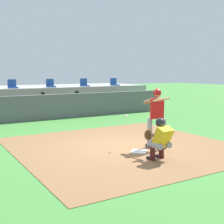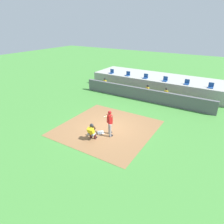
{
  "view_description": "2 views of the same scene",
  "coord_description": "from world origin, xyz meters",
  "px_view_note": "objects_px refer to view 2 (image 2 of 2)",
  "views": [
    {
      "loc": [
        -5.12,
        -7.79,
        2.3
      ],
      "look_at": [
        0.0,
        0.7,
        1.0
      ],
      "focal_mm": 49.49,
      "sensor_mm": 36.0,
      "label": 1
    },
    {
      "loc": [
        6.87,
        -10.42,
        6.97
      ],
      "look_at": [
        0.0,
        0.7,
        1.0
      ],
      "focal_mm": 31.66,
      "sensor_mm": 36.0,
      "label": 2
    }
  ],
  "objects_px": {
    "stadium_seat_2": "(145,77)",
    "stadium_seat_3": "(165,80)",
    "batter_at_plate": "(110,121)",
    "stadium_seat_4": "(187,83)",
    "dugout_player_0": "(104,84)",
    "dugout_player_2": "(165,95)",
    "stadium_seat_5": "(211,86)",
    "home_plate": "(101,133)",
    "catcher_crouched": "(92,131)",
    "dugout_player_1": "(147,91)",
    "stadium_seat_0": "(112,72)",
    "stadium_seat_1": "(128,75)"
  },
  "relations": [
    {
      "from": "catcher_crouched",
      "to": "stadium_seat_3",
      "type": "height_order",
      "value": "stadium_seat_3"
    },
    {
      "from": "batter_at_plate",
      "to": "stadium_seat_0",
      "type": "relative_size",
      "value": 3.76
    },
    {
      "from": "batter_at_plate",
      "to": "stadium_seat_5",
      "type": "xyz_separation_m",
      "value": [
        4.72,
        10.09,
        0.5
      ]
    },
    {
      "from": "dugout_player_0",
      "to": "stadium_seat_2",
      "type": "relative_size",
      "value": 2.71
    },
    {
      "from": "dugout_player_0",
      "to": "stadium_seat_5",
      "type": "distance_m",
      "value": 10.79
    },
    {
      "from": "dugout_player_2",
      "to": "stadium_seat_2",
      "type": "relative_size",
      "value": 2.71
    },
    {
      "from": "stadium_seat_1",
      "to": "dugout_player_2",
      "type": "bearing_deg",
      "value": -21.69
    },
    {
      "from": "batter_at_plate",
      "to": "stadium_seat_3",
      "type": "distance_m",
      "value": 10.11
    },
    {
      "from": "batter_at_plate",
      "to": "stadium_seat_2",
      "type": "height_order",
      "value": "stadium_seat_2"
    },
    {
      "from": "stadium_seat_1",
      "to": "stadium_seat_2",
      "type": "bearing_deg",
      "value": 0.0
    },
    {
      "from": "dugout_player_1",
      "to": "home_plate",
      "type": "bearing_deg",
      "value": -89.82
    },
    {
      "from": "dugout_player_0",
      "to": "stadium_seat_4",
      "type": "xyz_separation_m",
      "value": [
        8.39,
        2.03,
        0.86
      ]
    },
    {
      "from": "catcher_crouched",
      "to": "dugout_player_1",
      "type": "xyz_separation_m",
      "value": [
        -0.0,
        9.07,
        0.06
      ]
    },
    {
      "from": "batter_at_plate",
      "to": "stadium_seat_3",
      "type": "bearing_deg",
      "value": 87.78
    },
    {
      "from": "stadium_seat_2",
      "to": "stadium_seat_5",
      "type": "relative_size",
      "value": 1.0
    },
    {
      "from": "home_plate",
      "to": "stadium_seat_4",
      "type": "distance_m",
      "value": 10.79
    },
    {
      "from": "dugout_player_0",
      "to": "stadium_seat_4",
      "type": "relative_size",
      "value": 2.71
    },
    {
      "from": "stadium_seat_2",
      "to": "stadium_seat_3",
      "type": "relative_size",
      "value": 1.0
    },
    {
      "from": "stadium_seat_4",
      "to": "stadium_seat_1",
      "type": "bearing_deg",
      "value": 180.0
    },
    {
      "from": "home_plate",
      "to": "stadium_seat_3",
      "type": "relative_size",
      "value": 0.92
    },
    {
      "from": "dugout_player_1",
      "to": "dugout_player_0",
      "type": "bearing_deg",
      "value": 180.0
    },
    {
      "from": "stadium_seat_4",
      "to": "home_plate",
      "type": "bearing_deg",
      "value": -107.71
    },
    {
      "from": "stadium_seat_4",
      "to": "stadium_seat_5",
      "type": "distance_m",
      "value": 2.17
    },
    {
      "from": "dugout_player_2",
      "to": "stadium_seat_3",
      "type": "height_order",
      "value": "stadium_seat_3"
    },
    {
      "from": "dugout_player_1",
      "to": "stadium_seat_5",
      "type": "xyz_separation_m",
      "value": [
        5.44,
        2.03,
        0.86
      ]
    },
    {
      "from": "stadium_seat_4",
      "to": "stadium_seat_0",
      "type": "bearing_deg",
      "value": 180.0
    },
    {
      "from": "dugout_player_1",
      "to": "stadium_seat_0",
      "type": "height_order",
      "value": "stadium_seat_0"
    },
    {
      "from": "dugout_player_0",
      "to": "stadium_seat_5",
      "type": "xyz_separation_m",
      "value": [
        10.56,
        2.03,
        0.86
      ]
    },
    {
      "from": "stadium_seat_5",
      "to": "stadium_seat_0",
      "type": "bearing_deg",
      "value": 180.0
    },
    {
      "from": "catcher_crouched",
      "to": "stadium_seat_5",
      "type": "height_order",
      "value": "stadium_seat_5"
    },
    {
      "from": "stadium_seat_2",
      "to": "batter_at_plate",
      "type": "bearing_deg",
      "value": -80.02
    },
    {
      "from": "dugout_player_2",
      "to": "stadium_seat_1",
      "type": "xyz_separation_m",
      "value": [
        -5.11,
        2.03,
        0.86
      ]
    },
    {
      "from": "batter_at_plate",
      "to": "stadium_seat_4",
      "type": "xyz_separation_m",
      "value": [
        2.56,
        10.09,
        0.5
      ]
    },
    {
      "from": "batter_at_plate",
      "to": "catcher_crouched",
      "type": "relative_size",
      "value": 0.97
    },
    {
      "from": "batter_at_plate",
      "to": "dugout_player_0",
      "type": "xyz_separation_m",
      "value": [
        -5.84,
        8.06,
        -0.36
      ]
    },
    {
      "from": "dugout_player_0",
      "to": "stadium_seat_2",
      "type": "height_order",
      "value": "stadium_seat_2"
    },
    {
      "from": "dugout_player_0",
      "to": "batter_at_plate",
      "type": "bearing_deg",
      "value": -54.1
    },
    {
      "from": "batter_at_plate",
      "to": "dugout_player_2",
      "type": "bearing_deg",
      "value": 81.72
    },
    {
      "from": "stadium_seat_2",
      "to": "catcher_crouched",
      "type": "bearing_deg",
      "value": -84.55
    },
    {
      "from": "stadium_seat_2",
      "to": "stadium_seat_3",
      "type": "distance_m",
      "value": 2.17
    },
    {
      "from": "dugout_player_1",
      "to": "stadium_seat_2",
      "type": "bearing_deg",
      "value": 117.46
    },
    {
      "from": "batter_at_plate",
      "to": "stadium_seat_5",
      "type": "bearing_deg",
      "value": 64.92
    },
    {
      "from": "stadium_seat_2",
      "to": "stadium_seat_3",
      "type": "bearing_deg",
      "value": 0.0
    },
    {
      "from": "catcher_crouched",
      "to": "stadium_seat_3",
      "type": "distance_m",
      "value": 11.2
    },
    {
      "from": "dugout_player_0",
      "to": "stadium_seat_3",
      "type": "height_order",
      "value": "stadium_seat_3"
    },
    {
      "from": "batter_at_plate",
      "to": "stadium_seat_0",
      "type": "bearing_deg",
      "value": 121.18
    },
    {
      "from": "stadium_seat_3",
      "to": "stadium_seat_1",
      "type": "bearing_deg",
      "value": 180.0
    },
    {
      "from": "dugout_player_1",
      "to": "stadium_seat_1",
      "type": "height_order",
      "value": "stadium_seat_1"
    },
    {
      "from": "catcher_crouched",
      "to": "stadium_seat_4",
      "type": "xyz_separation_m",
      "value": [
        3.27,
        11.11,
        0.93
      ]
    },
    {
      "from": "dugout_player_0",
      "to": "dugout_player_2",
      "type": "xyz_separation_m",
      "value": [
        7.01,
        0.0,
        0.0
      ]
    }
  ]
}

